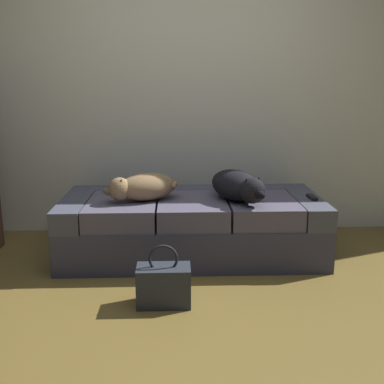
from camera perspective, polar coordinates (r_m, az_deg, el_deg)
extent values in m
plane|color=brown|center=(2.64, 0.92, -16.33)|extent=(10.00, 10.00, 0.00)
cube|color=silver|center=(4.11, -0.40, 14.64)|extent=(6.40, 0.10, 2.80)
cube|color=#39394C|center=(3.62, -0.03, -5.31)|extent=(1.94, 0.87, 0.30)
cube|color=#474959|center=(3.63, -13.92, -1.90)|extent=(0.20, 0.87, 0.16)
cube|color=#474959|center=(3.69, 13.62, -1.64)|extent=(0.20, 0.87, 0.16)
cube|color=#474959|center=(3.88, -0.21, -0.52)|extent=(1.54, 0.20, 0.16)
cube|color=#544F63|center=(3.48, -8.47, -2.32)|extent=(0.50, 0.66, 0.16)
cube|color=#544F63|center=(3.46, 0.03, -2.26)|extent=(0.50, 0.66, 0.16)
cube|color=#544F63|center=(3.51, 8.44, -2.15)|extent=(0.50, 0.66, 0.16)
ellipsoid|color=olive|center=(3.44, -5.47, 0.64)|extent=(0.50, 0.40, 0.20)
sphere|color=olive|center=(3.37, -8.79, 0.38)|extent=(0.16, 0.16, 0.16)
ellipsoid|color=brown|center=(3.35, -9.98, 0.09)|extent=(0.11, 0.09, 0.06)
cone|color=brown|center=(3.31, -8.59, 1.26)|extent=(0.04, 0.04, 0.05)
cone|color=brown|center=(3.40, -9.05, 1.54)|extent=(0.04, 0.04, 0.05)
ellipsoid|color=olive|center=(3.46, -2.13, 0.96)|extent=(0.07, 0.18, 0.05)
ellipsoid|color=black|center=(3.44, 5.22, 0.86)|extent=(0.45, 0.55, 0.22)
sphere|color=black|center=(3.26, 7.36, 0.17)|extent=(0.18, 0.18, 0.18)
ellipsoid|color=black|center=(3.19, 8.16, -0.31)|extent=(0.10, 0.12, 0.06)
cone|color=black|center=(3.27, 8.11, 1.41)|extent=(0.05, 0.05, 0.05)
cone|color=black|center=(3.22, 6.66, 1.25)|extent=(0.05, 0.05, 0.05)
ellipsoid|color=black|center=(3.65, 4.15, 1.77)|extent=(0.19, 0.07, 0.05)
cube|color=black|center=(3.59, 14.37, -0.61)|extent=(0.05, 0.15, 0.02)
cube|color=#2A2F38|center=(2.85, -3.46, -11.29)|extent=(0.32, 0.18, 0.24)
torus|color=black|center=(2.79, -3.51, -8.11)|extent=(0.18, 0.02, 0.18)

